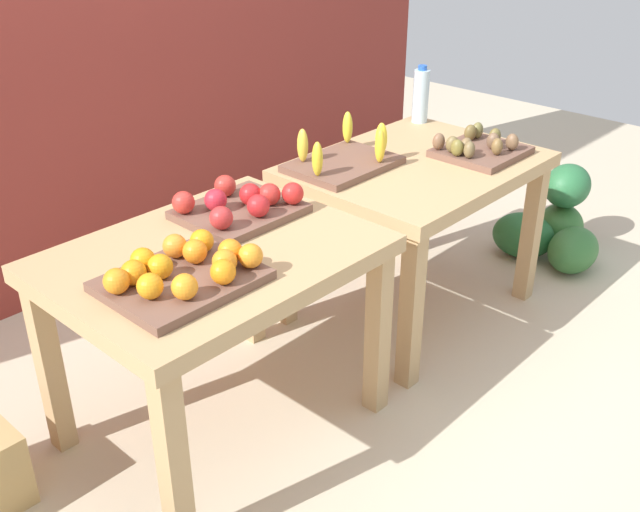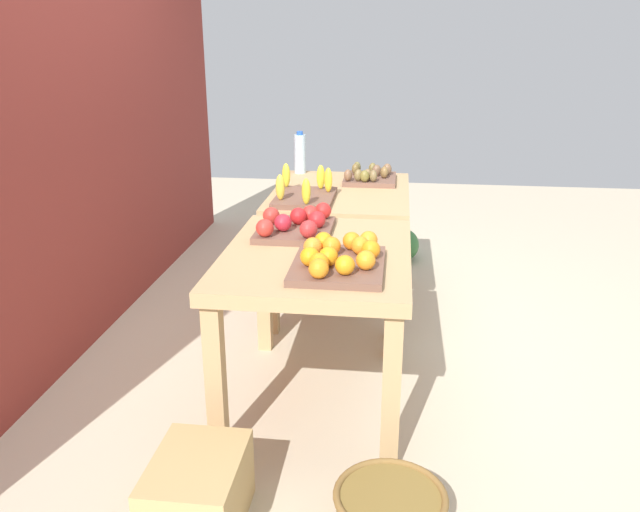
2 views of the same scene
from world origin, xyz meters
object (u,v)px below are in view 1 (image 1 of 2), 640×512
display_table_right (415,184)px  kiwi_bin (479,148)px  display_table_left (214,278)px  apple_bin (240,205)px  orange_bin (183,271)px  watermelon_pile (555,225)px  banana_crate (344,159)px  water_bottle (421,96)px

display_table_right → kiwi_bin: 0.31m
display_table_left → apple_bin: (0.24, 0.13, 0.15)m
orange_bin → watermelon_pile: size_ratio=0.76×
display_table_right → apple_bin: size_ratio=2.49×
display_table_right → display_table_left: bearing=180.0°
apple_bin → orange_bin: bearing=-151.3°
orange_bin → kiwi_bin: size_ratio=1.28×
banana_crate → watermelon_pile: bearing=-18.7°
kiwi_bin → water_bottle: (0.21, 0.47, 0.10)m
banana_crate → kiwi_bin: bearing=-33.6°
display_table_left → water_bottle: 1.62m
apple_bin → banana_crate: 0.62m
orange_bin → display_table_left: bearing=29.1°
water_bottle → banana_crate: bearing=-169.2°
display_table_left → banana_crate: 0.89m
kiwi_bin → orange_bin: bearing=178.5°
banana_crate → water_bottle: 0.73m
display_table_left → apple_bin: bearing=28.4°
display_table_left → kiwi_bin: size_ratio=2.89×
orange_bin → kiwi_bin: 1.56m
orange_bin → watermelon_pile: orange_bin is taller
apple_bin → water_bottle: 1.35m
display_table_left → banana_crate: (0.86, 0.18, 0.14)m
watermelon_pile → water_bottle: bearing=132.5°
display_table_right → apple_bin: bearing=171.7°
banana_crate → display_table_left: bearing=-168.2°
display_table_left → watermelon_pile: (2.07, -0.23, -0.45)m
display_table_right → kiwi_bin: kiwi_bin is taller
display_table_left → water_bottle: bearing=11.4°
display_table_right → banana_crate: size_ratio=2.34×
display_table_right → water_bottle: water_bottle is taller
kiwi_bin → water_bottle: bearing=65.5°
apple_bin → banana_crate: (0.62, 0.05, -0.01)m
orange_bin → water_bottle: bearing=13.6°
apple_bin → display_table_left: bearing=-151.6°
banana_crate → water_bottle: water_bottle is taller
display_table_left → orange_bin: bearing=-150.9°
display_table_left → watermelon_pile: display_table_left is taller
display_table_left → water_bottle: size_ratio=3.79×
apple_bin → kiwi_bin: bearing=-14.2°
display_table_right → apple_bin: 0.90m
kiwi_bin → watermelon_pile: (0.72, -0.08, -0.59)m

